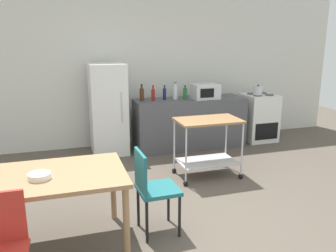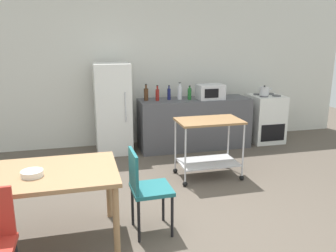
% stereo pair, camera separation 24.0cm
% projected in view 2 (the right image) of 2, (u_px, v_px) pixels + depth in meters
% --- Properties ---
extents(ground_plane, '(12.00, 12.00, 0.00)m').
position_uv_depth(ground_plane, '(191.00, 224.00, 3.78)').
color(ground_plane, brown).
extents(back_wall, '(8.40, 0.12, 2.90)m').
position_uv_depth(back_wall, '(139.00, 66.00, 6.42)').
color(back_wall, silver).
rests_on(back_wall, ground_plane).
extents(kitchen_counter, '(2.00, 0.64, 0.90)m').
position_uv_depth(kitchen_counter, '(194.00, 123.00, 6.32)').
color(kitchen_counter, '#4C4C51').
rests_on(kitchen_counter, ground_plane).
extents(dining_table, '(1.50, 0.90, 0.75)m').
position_uv_depth(dining_table, '(36.00, 181.00, 3.24)').
color(dining_table, '#A37A51').
rests_on(dining_table, ground_plane).
extents(chair_teal, '(0.41, 0.41, 0.89)m').
position_uv_depth(chair_teal, '(145.00, 185.00, 3.51)').
color(chair_teal, '#1E666B').
rests_on(chair_teal, ground_plane).
extents(stove_oven, '(0.60, 0.61, 0.92)m').
position_uv_depth(stove_oven, '(265.00, 118.00, 6.69)').
color(stove_oven, white).
rests_on(stove_oven, ground_plane).
extents(refrigerator, '(0.60, 0.63, 1.55)m').
position_uv_depth(refrigerator, '(113.00, 109.00, 5.99)').
color(refrigerator, white).
rests_on(refrigerator, ground_plane).
extents(kitchen_cart, '(0.91, 0.57, 0.85)m').
position_uv_depth(kitchen_cart, '(209.00, 139.00, 4.93)').
color(kitchen_cart, olive).
rests_on(kitchen_cart, ground_plane).
extents(bottle_olive_oil, '(0.08, 0.08, 0.29)m').
position_uv_depth(bottle_olive_oil, '(146.00, 94.00, 6.03)').
color(bottle_olive_oil, '#4C2D19').
rests_on(bottle_olive_oil, kitchen_counter).
extents(bottle_soy_sauce, '(0.06, 0.06, 0.27)m').
position_uv_depth(bottle_soy_sauce, '(157.00, 95.00, 6.01)').
color(bottle_soy_sauce, maroon).
rests_on(bottle_soy_sauce, kitchen_counter).
extents(bottle_sparkling_water, '(0.06, 0.06, 0.26)m').
position_uv_depth(bottle_sparkling_water, '(169.00, 94.00, 6.11)').
color(bottle_sparkling_water, navy).
rests_on(bottle_sparkling_water, kitchen_counter).
extents(bottle_vinegar, '(0.08, 0.08, 0.30)m').
position_uv_depth(bottle_vinegar, '(180.00, 92.00, 6.14)').
color(bottle_vinegar, silver).
rests_on(bottle_vinegar, kitchen_counter).
extents(bottle_sesame_oil, '(0.07, 0.07, 0.25)m').
position_uv_depth(bottle_sesame_oil, '(190.00, 94.00, 6.12)').
color(bottle_sesame_oil, '#1E6628').
rests_on(bottle_sesame_oil, kitchen_counter).
extents(microwave, '(0.46, 0.35, 0.26)m').
position_uv_depth(microwave, '(210.00, 92.00, 6.16)').
color(microwave, silver).
rests_on(microwave, kitchen_counter).
extents(fruit_bowl, '(0.20, 0.20, 0.05)m').
position_uv_depth(fruit_bowl, '(32.00, 173.00, 3.14)').
color(fruit_bowl, white).
rests_on(fruit_bowl, dining_table).
extents(kettle, '(0.24, 0.17, 0.19)m').
position_uv_depth(kettle, '(264.00, 91.00, 6.43)').
color(kettle, silver).
rests_on(kettle, stove_oven).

